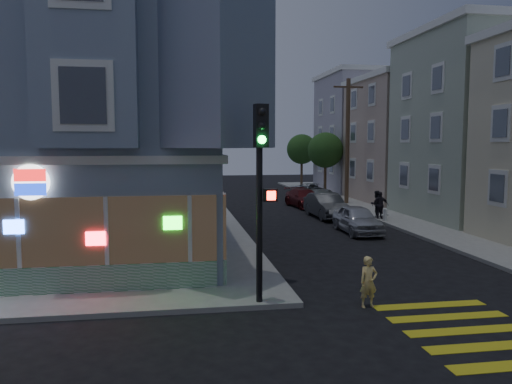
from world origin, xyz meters
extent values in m
plane|color=black|center=(0.00, 0.00, 0.00)|extent=(120.00, 120.00, 0.00)
cube|color=gray|center=(23.00, 23.00, 0.07)|extent=(24.00, 42.00, 0.15)
cube|color=slate|center=(-6.00, 11.00, 5.65)|extent=(14.00, 14.00, 11.00)
cube|color=silver|center=(-6.00, 11.00, 4.00)|extent=(14.30, 14.30, 0.25)
cylinder|color=white|center=(-4.40, 3.87, 3.40)|extent=(1.00, 0.12, 1.00)
cube|color=tan|center=(19.50, 25.00, 4.65)|extent=(12.00, 8.60, 9.00)
cube|color=#938D9C|center=(19.50, 34.00, 5.40)|extent=(12.00, 8.60, 10.50)
cylinder|color=#4C3826|center=(12.00, 24.00, 4.65)|extent=(0.30, 0.30, 9.00)
cube|color=#4C3826|center=(12.00, 24.00, 8.55)|extent=(2.20, 0.12, 0.12)
cylinder|color=#4C3826|center=(12.20, 30.00, 1.75)|extent=(0.24, 0.24, 3.20)
sphere|color=#1C3E16|center=(12.20, 30.00, 3.95)|extent=(3.00, 3.00, 3.00)
cylinder|color=#4C3826|center=(12.20, 38.00, 1.75)|extent=(0.24, 0.24, 3.20)
sphere|color=#1C3E16|center=(12.20, 38.00, 3.95)|extent=(3.00, 3.00, 3.00)
imported|color=#F6D77E|center=(4.78, 1.80, 0.71)|extent=(0.55, 0.39, 1.41)
imported|color=black|center=(11.30, 16.86, 0.94)|extent=(0.90, 0.79, 1.57)
imported|color=#28242D|center=(11.30, 16.23, 0.94)|extent=(0.99, 0.59, 1.57)
imported|color=#B7B9BF|center=(8.60, 12.77, 0.70)|extent=(1.69, 4.10, 1.39)
imported|color=#36383B|center=(8.60, 17.97, 0.74)|extent=(1.73, 4.57, 1.49)
imported|color=#521215|center=(8.60, 23.17, 0.65)|extent=(2.32, 4.64, 1.29)
imported|color=#A6AEB1|center=(10.70, 28.37, 0.63)|extent=(2.55, 4.71, 1.25)
cylinder|color=black|center=(1.83, 2.30, 2.84)|extent=(0.17, 0.17, 5.38)
cube|color=black|center=(1.83, 2.06, 4.93)|extent=(0.38, 0.34, 1.13)
sphere|color=black|center=(1.83, 1.89, 5.29)|extent=(0.22, 0.22, 0.22)
sphere|color=black|center=(1.83, 1.89, 4.93)|extent=(0.22, 0.22, 0.22)
sphere|color=#19F23F|center=(1.83, 1.89, 4.58)|extent=(0.22, 0.22, 0.22)
cube|color=black|center=(2.10, 2.11, 3.11)|extent=(0.37, 0.25, 0.34)
cube|color=#FF2614|center=(2.10, 1.99, 3.11)|extent=(0.24, 0.02, 0.24)
cylinder|color=white|center=(11.30, 15.55, 0.43)|extent=(0.22, 0.22, 0.55)
sphere|color=white|center=(11.30, 15.55, 0.75)|extent=(0.24, 0.24, 0.24)
cylinder|color=white|center=(11.30, 15.55, 0.47)|extent=(0.41, 0.11, 0.11)
camera|label=1|loc=(-0.40, -10.87, 4.46)|focal=35.00mm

